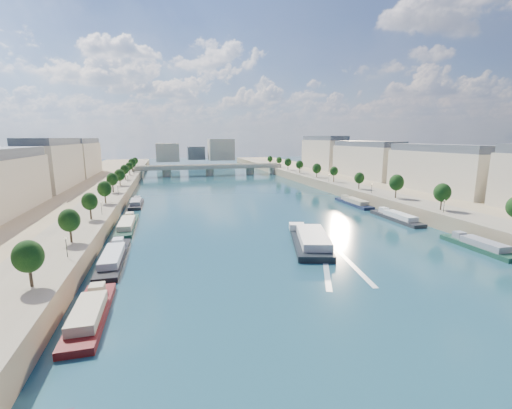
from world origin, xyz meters
TOP-DOWN VIEW (x-y plane):
  - ground at (0.00, 100.00)m, footprint 700.00×700.00m
  - quay_left at (-72.00, 100.00)m, footprint 44.00×520.00m
  - quay_right at (72.00, 100.00)m, footprint 44.00×520.00m
  - pave_left at (-57.00, 100.00)m, footprint 14.00×520.00m
  - pave_right at (57.00, 100.00)m, footprint 14.00×520.00m
  - trees_left at (-55.00, 102.00)m, footprint 4.80×268.80m
  - trees_right at (55.00, 110.00)m, footprint 4.80×268.80m
  - lamps_left at (-52.50, 90.00)m, footprint 0.36×200.36m
  - lamps_right at (52.50, 105.00)m, footprint 0.36×200.36m
  - buildings_left at (-85.00, 112.00)m, footprint 16.00×226.00m
  - buildings_right at (85.00, 112.00)m, footprint 16.00×226.00m
  - skyline at (3.19, 319.52)m, footprint 79.00×42.00m
  - bridge at (0.00, 220.11)m, footprint 112.00×12.00m
  - tour_barge at (4.61, 40.43)m, footprint 17.09×31.98m
  - wake at (4.61, 23.91)m, footprint 14.81×25.85m
  - moored_barges_left at (-45.50, 43.85)m, footprint 5.00×151.20m
  - moored_barges_right at (45.50, 40.30)m, footprint 5.00×125.49m

SIDE VIEW (x-z plane):
  - ground at x=0.00m, z-range 0.00..0.00m
  - wake at x=4.61m, z-range 0.00..0.04m
  - moored_barges_left at x=-45.50m, z-range -0.96..2.64m
  - moored_barges_right at x=45.50m, z-range -0.96..2.64m
  - tour_barge at x=4.61m, z-range -0.87..3.30m
  - quay_left at x=-72.00m, z-range 0.00..5.00m
  - quay_right at x=72.00m, z-range 0.00..5.00m
  - pave_left at x=-57.00m, z-range 5.00..5.10m
  - pave_right at x=57.00m, z-range 5.00..5.10m
  - bridge at x=0.00m, z-range 1.01..9.16m
  - lamps_left at x=-52.50m, z-range 5.64..9.92m
  - lamps_right at x=52.50m, z-range 5.64..9.92m
  - trees_left at x=-55.00m, z-range 6.35..14.61m
  - trees_right at x=55.00m, z-range 6.35..14.61m
  - skyline at x=3.19m, z-range 3.66..25.66m
  - buildings_left at x=-85.00m, z-range 4.85..28.05m
  - buildings_right at x=85.00m, z-range 4.85..28.05m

